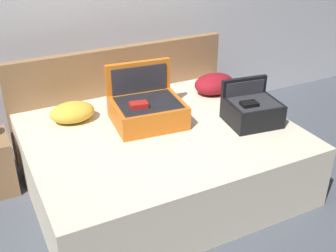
% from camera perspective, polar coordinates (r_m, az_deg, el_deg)
% --- Properties ---
extents(ground_plane, '(12.00, 12.00, 0.00)m').
position_cam_1_polar(ground_plane, '(3.33, 2.17, -11.55)').
color(ground_plane, '#4C515B').
extents(back_wall, '(8.00, 0.10, 2.60)m').
position_cam_1_polar(back_wall, '(4.17, -8.89, 16.34)').
color(back_wall, silver).
rests_on(back_wall, ground).
extents(bed, '(2.06, 1.66, 0.53)m').
position_cam_1_polar(bed, '(3.47, -0.93, -4.43)').
color(bed, beige).
rests_on(bed, ground).
extents(headboard, '(2.11, 0.08, 0.96)m').
position_cam_1_polar(headboard, '(4.07, -6.33, 4.10)').
color(headboard, olive).
rests_on(headboard, ground).
extents(hard_case_large, '(0.60, 0.54, 0.45)m').
position_cam_1_polar(hard_case_large, '(3.41, -2.88, 2.42)').
color(hard_case_large, '#D16619').
rests_on(hard_case_large, bed).
extents(hard_case_medium, '(0.45, 0.42, 0.33)m').
position_cam_1_polar(hard_case_medium, '(3.47, 11.31, 2.19)').
color(hard_case_medium, black).
rests_on(hard_case_medium, bed).
extents(pillow_near_headboard, '(0.44, 0.36, 0.18)m').
position_cam_1_polar(pillow_near_headboard, '(3.99, 6.28, 5.71)').
color(pillow_near_headboard, maroon).
rests_on(pillow_near_headboard, bed).
extents(pillow_center_head, '(0.38, 0.28, 0.16)m').
position_cam_1_polar(pillow_center_head, '(3.53, -12.84, 1.82)').
color(pillow_center_head, gold).
rests_on(pillow_center_head, bed).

